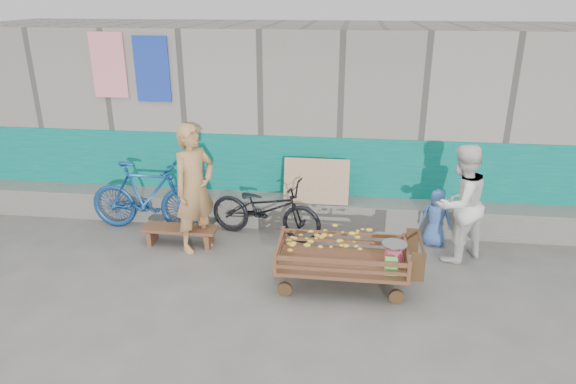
# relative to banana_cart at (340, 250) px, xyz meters

# --- Properties ---
(ground) EXTENTS (80.00, 80.00, 0.00)m
(ground) POSITION_rel_banana_cart_xyz_m (-0.72, -0.54, -0.51)
(ground) COLOR #585650
(ground) RESTS_ON ground
(building_wall) EXTENTS (12.00, 3.50, 3.00)m
(building_wall) POSITION_rel_banana_cart_xyz_m (-0.72, 3.51, 0.95)
(building_wall) COLOR gray
(building_wall) RESTS_ON ground
(banana_cart) EXTENTS (1.78, 0.81, 0.76)m
(banana_cart) POSITION_rel_banana_cart_xyz_m (0.00, 0.00, 0.00)
(banana_cart) COLOR brown
(banana_cart) RESTS_ON ground
(bench) EXTENTS (1.09, 0.33, 0.27)m
(bench) POSITION_rel_banana_cart_xyz_m (-2.37, 0.89, -0.31)
(bench) COLOR brown
(bench) RESTS_ON ground
(vendor_man) EXTENTS (0.75, 0.81, 1.86)m
(vendor_man) POSITION_rel_banana_cart_xyz_m (-2.08, 0.81, 0.42)
(vendor_man) COLOR tan
(vendor_man) RESTS_ON ground
(woman) EXTENTS (1.02, 0.98, 1.66)m
(woman) POSITION_rel_banana_cart_xyz_m (1.58, 0.96, 0.32)
(woman) COLOR white
(woman) RESTS_ON ground
(child) EXTENTS (0.48, 0.37, 0.87)m
(child) POSITION_rel_banana_cart_xyz_m (1.36, 1.35, -0.08)
(child) COLOR #3F67B4
(child) RESTS_ON ground
(bicycle_dark) EXTENTS (1.84, 0.97, 0.92)m
(bicycle_dark) POSITION_rel_banana_cart_xyz_m (-1.16, 1.31, -0.05)
(bicycle_dark) COLOR black
(bicycle_dark) RESTS_ON ground
(bicycle_blue) EXTENTS (1.85, 0.56, 1.10)m
(bicycle_blue) POSITION_rel_banana_cart_xyz_m (-3.02, 1.34, 0.04)
(bicycle_blue) COLOR #174790
(bicycle_blue) RESTS_ON ground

